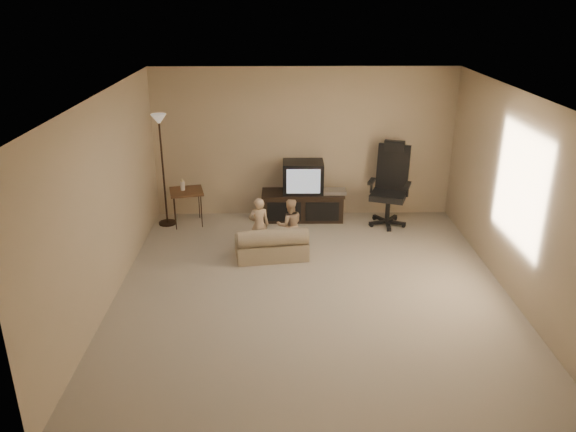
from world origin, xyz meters
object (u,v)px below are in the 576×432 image
Objects in this scene: tv_stand at (303,196)px; toddler_left at (259,225)px; office_chair at (389,195)px; side_table at (186,192)px; toddler_right at (290,225)px; floor_lamp at (161,145)px; child_sofa at (272,245)px.

toddler_left is at bearing -117.94° from tv_stand.
toddler_left is (-2.11, -1.07, -0.07)m from office_chair.
tv_stand is 1.79× the size of side_table.
toddler_right is (0.45, 0.05, -0.02)m from toddler_left.
tv_stand is at bearing -168.63° from office_chair.
tv_stand is 1.03× the size of office_chair.
office_chair reaches higher than tv_stand.
tv_stand is at bearing -110.21° from toddler_right.
office_chair is (1.41, -0.22, 0.07)m from tv_stand.
floor_lamp reaches higher than toddler_right.
tv_stand is 1.62m from child_sofa.
child_sofa is 0.37m from toddler_left.
tv_stand is 1.29× the size of child_sofa.
child_sofa is at bearing -37.02° from floor_lamp.
toddler_right is (0.26, 0.28, 0.20)m from child_sofa.
floor_lamp is (-3.67, 0.03, 0.85)m from office_chair.
tv_stand reaches higher than toddler_left.
side_table is 0.98× the size of toddler_right.
side_table is 0.85m from floor_lamp.
child_sofa is at bearing 37.83° from toddler_right.
office_chair is 1.71× the size of toddler_right.
floor_lamp is 2.46m from toddler_right.
toddler_right is at bearing 38.53° from child_sofa.
floor_lamp is at bearing -178.33° from side_table.
toddler_left reaches higher than side_table.
toddler_left reaches higher than child_sofa.
side_table is 0.72× the size of child_sofa.
side_table is at bearing 1.67° from floor_lamp.
side_table is at bearing -160.18° from office_chair.
floor_lamp is (-2.27, -0.20, 0.92)m from tv_stand.
floor_lamp reaches higher than toddler_left.
toddler_left is 0.46m from toddler_right.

